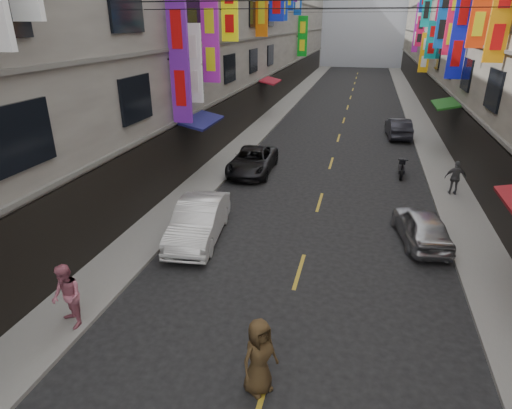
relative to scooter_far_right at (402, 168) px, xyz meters
The scene contains 13 objects.
sidewalk_left 16.54m from the scooter_far_right, 126.18° to the left, with size 2.00×90.00×0.12m, color slate.
sidewalk_right 13.54m from the scooter_far_right, 80.48° to the left, with size 2.00×90.00×0.12m, color slate.
haze_block 64.33m from the scooter_far_right, 93.40° to the left, with size 18.00×8.00×22.00m, color silver.
street_awnings 6.23m from the scooter_far_right, 152.16° to the right, with size 13.99×35.20×0.41m.
lane_markings 11.02m from the scooter_far_right, 109.97° to the left, with size 0.12×80.20×0.01m.
scooter_far_right is the anchor object (origin of this frame).
car_left_mid 12.10m from the scooter_far_right, 129.91° to the right, with size 1.56×4.48×1.47m, color white.
car_left_far 7.87m from the scooter_far_right, behind, with size 2.14×4.63×1.29m, color black.
car_right_mid 7.52m from the scooter_far_right, 88.18° to the right, with size 1.50×3.73×1.27m, color #AAABAF.
car_right_far 8.58m from the scooter_far_right, 88.40° to the left, with size 1.43×4.11×1.35m, color #27282F.
pedestrian_lfar 17.53m from the scooter_far_right, 121.52° to the right, with size 0.87×0.60×1.79m, color #C0657A.
pedestrian_rfar 3.28m from the scooter_far_right, 47.97° to the right, with size 0.94×0.53×1.60m, color #4F4F52.
pedestrian_crossing 16.18m from the scooter_far_right, 103.88° to the right, with size 0.90×0.61×1.84m, color #46331C.
Camera 1 is at (1.55, 6.03, 7.52)m, focal length 30.00 mm.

